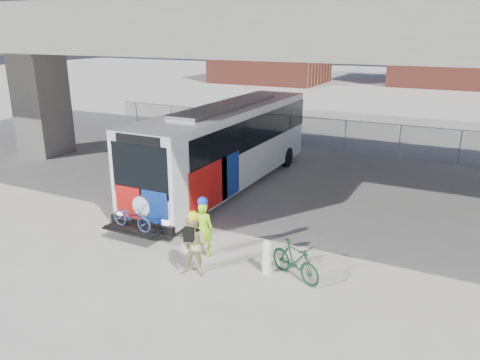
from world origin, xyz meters
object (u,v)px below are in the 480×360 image
Objects in this scene: bus at (228,140)px; bike_parked at (295,260)px; bollard at (267,256)px; cyclist_tan at (194,246)px; cyclist_hivis at (203,228)px.

bus reaches higher than bike_parked.
cyclist_tan is at bearing -149.66° from bollard.
bus is 8.16m from cyclist_tan.
bus is at bearing 126.32° from bollard.
bus is at bearing 65.87° from bike_parked.
cyclist_tan reaches higher than cyclist_hivis.
bus reaches higher than cyclist_hivis.
bus is 8.17m from bollard.
cyclist_hivis is at bearing 114.16° from bike_parked.
cyclist_hivis is (-2.19, 0.13, 0.38)m from bollard.
cyclist_tan is (-1.79, -1.05, 0.38)m from bollard.
cyclist_tan is 1.08× the size of bike_parked.
cyclist_hivis is 1.06× the size of bike_parked.
bollard is at bearing 121.76° from bike_parked.
cyclist_tan is at bearing 138.44° from bike_parked.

